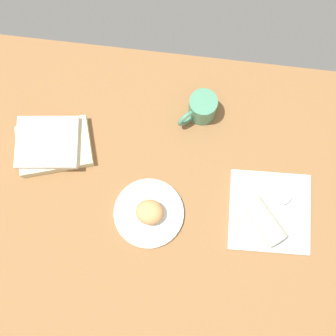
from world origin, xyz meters
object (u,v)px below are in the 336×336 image
Objects in this scene: coffee_mug at (201,108)px; breakfast_wrap at (264,221)px; square_plate at (269,211)px; scone_pastry at (150,212)px; round_plate at (149,213)px; sauce_cup at (281,195)px; book_stack at (52,145)px.

breakfast_wrap is at bearing -56.18° from coffee_mug.
breakfast_wrap is (-1.87, -3.54, 3.66)cm from square_plate.
breakfast_wrap is 36.21cm from coffee_mug.
breakfast_wrap reaches higher than scone_pastry.
round_plate is 0.87× the size of square_plate.
breakfast_wrap is at bearing -117.78° from square_plate.
scone_pastry is at bearing -171.59° from square_plate.
sauce_cup is at bearing -157.77° from breakfast_wrap.
breakfast_wrap is (30.91, 1.30, 0.15)cm from scone_pastry.
round_plate is at bearing -27.93° from book_stack.
book_stack is (-62.82, 11.09, 1.82)cm from square_plate.
sauce_cup is 0.43× the size of breakfast_wrap.
scone_pastry is at bearing -27.93° from book_stack.
book_stack is at bearing 174.17° from sauce_cup.
book_stack is at bearing 152.07° from round_plate.
round_plate is 36.70cm from sauce_cup.
breakfast_wrap is 62.72cm from book_stack.
sauce_cup is 9.15cm from breakfast_wrap.
square_plate is 5.42cm from sauce_cup.
coffee_mug reaches higher than square_plate.
breakfast_wrap is at bearing 2.01° from round_plate.
round_plate is at bearing 151.99° from scone_pastry.
sauce_cup is at bearing -5.83° from book_stack.
book_stack is at bearing 169.99° from square_plate.
scone_pastry is 0.34× the size of square_plate.
square_plate is 3.93× the size of sauce_cup.
square_plate is at bearing -117.78° from sauce_cup.
scone_pastry is 34.06cm from book_stack.
round_plate is at bearing -165.66° from sauce_cup.
round_plate is at bearing -172.03° from square_plate.
sauce_cup is (35.11, 9.27, -1.43)cm from scone_pastry.
sauce_cup is at bearing 62.22° from square_plate.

